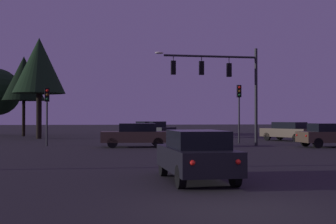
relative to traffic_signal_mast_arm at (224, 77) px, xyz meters
The scene contains 11 objects.
ground_plane 7.88m from the traffic_signal_mast_arm, 140.41° to the left, with size 168.00×168.00×0.00m, color #262326.
traffic_signal_mast_arm is the anchor object (origin of this frame).
traffic_light_corner_left 11.86m from the traffic_signal_mast_arm, behind, with size 0.34×0.38×3.85m.
traffic_light_corner_right 3.96m from the traffic_signal_mast_arm, 57.33° to the left, with size 0.30×0.35×4.28m.
car_nearside_lane 17.24m from the traffic_signal_mast_arm, 107.27° to the right, with size 1.94×4.23×1.52m.
car_crossing_left 6.94m from the traffic_signal_mast_arm, behind, with size 4.44×1.97×1.52m.
car_crossing_right 7.73m from the traffic_signal_mast_arm, 16.24° to the right, with size 4.04×1.99×1.52m.
car_far_lane 9.88m from the traffic_signal_mast_arm, 40.83° to the left, with size 3.77×4.68×1.52m.
car_parked_lot 14.03m from the traffic_signal_mast_arm, 105.10° to the left, with size 4.26×4.76×1.52m.
tree_left_far 24.07m from the traffic_signal_mast_arm, 131.61° to the left, with size 4.23×4.23×8.06m.
tree_center_horizon 18.60m from the traffic_signal_mast_arm, 137.67° to the left, with size 4.64×4.64×9.03m.
Camera 1 is at (-2.69, -9.12, 1.91)m, focal length 48.98 mm.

